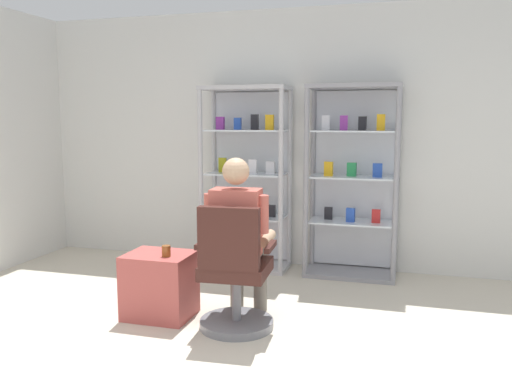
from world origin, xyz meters
TOP-DOWN VIEW (x-y plane):
  - back_wall at (0.00, 3.00)m, footprint 6.00×0.10m
  - display_cabinet_left at (-0.55, 2.76)m, footprint 0.90×0.45m
  - display_cabinet_right at (0.55, 2.76)m, footprint 0.90×0.45m
  - office_chair at (-0.13, 1.05)m, footprint 0.58×0.56m
  - seated_shopkeeper at (-0.14, 1.22)m, footprint 0.51×0.58m
  - storage_crate at (-0.79, 1.15)m, footprint 0.51×0.42m
  - tea_glass at (-0.70, 1.09)m, footprint 0.07×0.07m

SIDE VIEW (x-z plane):
  - storage_crate at x=-0.79m, z-range 0.00..0.51m
  - office_chair at x=-0.13m, z-range -0.09..0.87m
  - tea_glass at x=-0.70m, z-range 0.51..0.60m
  - seated_shopkeeper at x=-0.14m, z-range 0.07..1.36m
  - display_cabinet_left at x=-0.55m, z-range 0.01..1.91m
  - display_cabinet_right at x=0.55m, z-range 0.02..1.92m
  - back_wall at x=0.00m, z-range 0.00..2.70m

